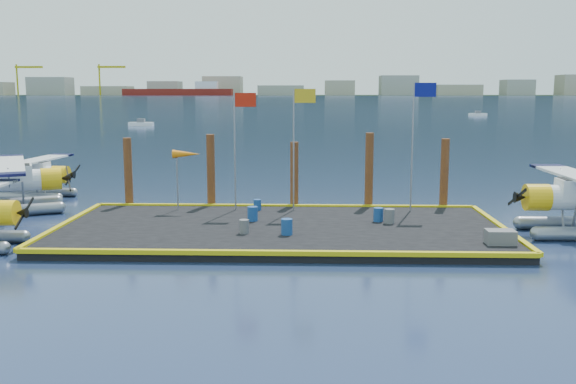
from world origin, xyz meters
The scene contains 22 objects.
ground centered at (0.00, 0.00, 0.00)m, with size 4000.00×4000.00×0.00m, color #162444.
dock centered at (0.00, 0.00, 0.20)m, with size 20.00×10.00×0.40m, color black.
dock_bumpers centered at (0.00, 0.00, 0.49)m, with size 20.25×10.25×0.18m, color #C1AF0B, non-canonical shape.
far_backdrop centered at (239.91, 1737.52, 9.45)m, with size 3050.00×2050.00×810.00m.
seaplane_b centered at (-15.11, 4.55, 1.55)m, with size 9.26×9.70×3.56m.
seaplane_c centered at (-15.86, 9.27, 1.35)m, with size 7.94×8.76×3.11m.
drum_0 centered at (-1.38, 1.03, 0.74)m, with size 0.49×0.49×0.69m, color navy.
drum_1 centered at (0.35, -1.86, 0.74)m, with size 0.49×0.49×0.69m, color navy.
drum_2 centered at (4.57, 1.11, 0.73)m, with size 0.46×0.46×0.65m, color navy.
drum_3 centered at (-1.50, -1.66, 0.70)m, with size 0.42×0.42×0.60m, color #58575C.
drum_4 centered at (5.04, 0.69, 0.74)m, with size 0.48×0.48×0.67m, color #58575C.
drum_5 centered at (-1.37, 3.79, 0.68)m, with size 0.40×0.40×0.56m, color navy.
crate centered at (9.00, -3.28, 0.69)m, with size 1.15×0.76×0.57m, color #58575C.
flagpole_red centered at (-2.29, 3.80, 4.40)m, with size 1.14×0.08×6.00m.
flagpole_yellow centered at (0.70, 3.80, 4.51)m, with size 1.14×0.08×6.20m.
flagpole_blue centered at (6.70, 3.80, 4.69)m, with size 1.14×0.08×6.50m.
windsock centered at (-5.03, 3.80, 3.23)m, with size 1.40×0.44×3.12m.
piling_0 centered at (-8.50, 5.40, 2.00)m, with size 0.44×0.44×4.00m, color #4D2716.
piling_1 centered at (-4.00, 5.40, 2.10)m, with size 0.44×0.44×4.20m, color #4D2716.
piling_2 centered at (0.50, 5.40, 1.90)m, with size 0.44×0.44×3.80m, color #4D2716.
piling_3 centered at (4.50, 5.40, 2.15)m, with size 0.44×0.44×4.30m, color #4D2716.
piling_4 centered at (8.50, 5.40, 2.00)m, with size 0.44×0.44×4.00m, color #4D2716.
Camera 1 is at (1.29, -28.71, 6.51)m, focal length 40.00 mm.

